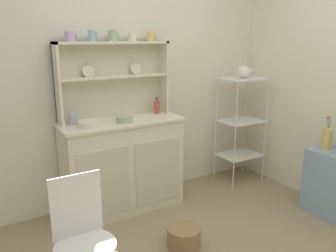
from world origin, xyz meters
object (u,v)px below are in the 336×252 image
Objects in this scene: cup_lilac_0 at (70,36)px; porcelain_teapot at (244,72)px; utensil_jar at (73,118)px; hutch_cabinet at (123,164)px; wire_chair at (82,232)px; hutch_shelf_unit at (113,74)px; bakers_rack at (241,118)px; jam_bottle at (157,107)px; side_shelf_blue at (333,185)px; flower_vase at (327,138)px; floor_basket at (184,237)px; bowl_mixing_large at (89,124)px.

porcelain_teapot is at bearing -5.92° from cup_lilac_0.
cup_lilac_0 is at bearing 50.82° from utensil_jar.
hutch_cabinet is 1.33× the size of wire_chair.
hutch_cabinet is 4.98× the size of porcelain_teapot.
cup_lilac_0 reaches higher than wire_chair.
hutch_shelf_unit is 10.78× the size of cup_lilac_0.
jam_bottle is (-0.99, 0.15, 0.21)m from bakers_rack.
jam_bottle is at bearing 134.77° from side_shelf_blue.
side_shelf_blue is at bearing -90.07° from flower_vase.
bakers_rack is 5.25× the size of porcelain_teapot.
utensil_jar is at bearing 169.47° from hutch_cabinet.
side_shelf_blue is at bearing -30.44° from utensil_jar.
hutch_cabinet is 1.63m from porcelain_teapot.
cup_lilac_0 reaches higher than side_shelf_blue.
cup_lilac_0 is (-1.79, 0.19, 0.88)m from bakers_rack.
bakers_rack is at bearing -2.58° from hutch_cabinet.
floor_basket is at bearing -148.71° from porcelain_teapot.
bakers_rack is 0.95m from flower_vase.
flower_vase is at bearing -42.20° from jam_bottle.
wire_chair is 1.10m from bowl_mixing_large.
hutch_cabinet is 3.42× the size of flower_vase.
cup_lilac_0 is 0.54× the size of bowl_mixing_large.
utensil_jar is 0.76× the size of flower_vase.
cup_lilac_0 is 0.30× the size of flower_vase.
side_shelf_blue is at bearing -28.22° from bowl_mixing_large.
bakers_rack is 0.51m from porcelain_teapot.
hutch_shelf_unit is 5.87× the size of bowl_mixing_large.
cup_lilac_0 is 1.05m from jam_bottle.
floor_basket is 1.60m from flower_vase.
bakers_rack is 1.75m from bowl_mixing_large.
cup_lilac_0 is 0.69m from utensil_jar.
jam_bottle is 0.50× the size of flower_vase.
hutch_cabinet is at bearing -10.53° from utensil_jar.
hutch_shelf_unit is at bearing 35.79° from bowl_mixing_large.
hutch_shelf_unit reaches higher than porcelain_teapot.
porcelain_teapot reaches higher than side_shelf_blue.
hutch_shelf_unit is at bearing 141.53° from side_shelf_blue.
hutch_shelf_unit is 1.57m from floor_basket.
hutch_shelf_unit is at bearing 170.80° from porcelain_teapot.
hutch_cabinet reaches higher than wire_chair.
hutch_shelf_unit is 0.51m from cup_lilac_0.
porcelain_teapot is at bearing 0.32° from bowl_mixing_large.
flower_vase is at bearing -29.26° from cup_lilac_0.
wire_chair is at bearing -124.27° from hutch_cabinet.
flower_vase is (0.20, -0.93, -0.02)m from bakers_rack.
side_shelf_blue is (0.20, -1.05, -0.44)m from bakers_rack.
hutch_shelf_unit is 0.55m from jam_bottle.
side_shelf_blue is 6.26× the size of cup_lilac_0.
bowl_mixing_large reaches higher than wire_chair.
cup_lilac_0 is (-0.38, 0.12, 1.17)m from hutch_cabinet.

